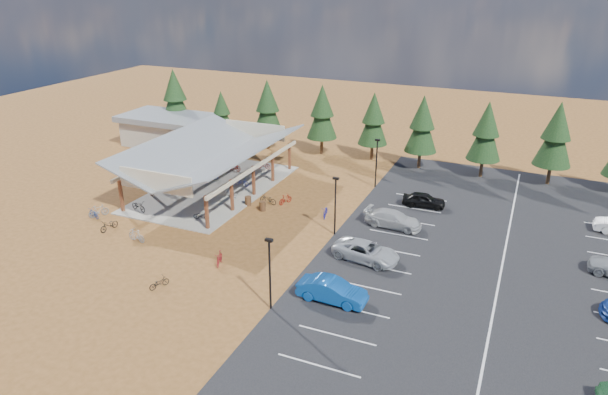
% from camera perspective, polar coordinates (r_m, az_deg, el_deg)
% --- Properties ---
extents(ground, '(140.00, 140.00, 0.00)m').
position_cam_1_polar(ground, '(46.15, -3.48, -3.80)').
color(ground, brown).
rests_on(ground, ground).
extents(asphalt_lot, '(27.00, 44.00, 0.04)m').
position_cam_1_polar(asphalt_lot, '(44.69, 20.24, -6.17)').
color(asphalt_lot, black).
rests_on(asphalt_lot, ground).
extents(concrete_pad, '(10.60, 18.60, 0.10)m').
position_cam_1_polar(concrete_pad, '(56.32, -9.39, 0.98)').
color(concrete_pad, gray).
rests_on(concrete_pad, ground).
extents(bike_pavilion, '(11.65, 19.40, 4.97)m').
position_cam_1_polar(bike_pavilion, '(55.07, -9.63, 4.63)').
color(bike_pavilion, brown).
rests_on(bike_pavilion, concrete_pad).
extents(outbuilding, '(11.00, 7.00, 3.90)m').
position_cam_1_polar(outbuilding, '(72.02, -14.30, 6.99)').
color(outbuilding, '#ADA593').
rests_on(outbuilding, ground).
extents(lamp_post_0, '(0.50, 0.25, 5.14)m').
position_cam_1_polar(lamp_post_0, '(34.88, -3.63, -7.53)').
color(lamp_post_0, black).
rests_on(lamp_post_0, ground).
extents(lamp_post_1, '(0.50, 0.25, 5.14)m').
position_cam_1_polar(lamp_post_1, '(44.76, 3.31, -0.47)').
color(lamp_post_1, black).
rests_on(lamp_post_1, ground).
extents(lamp_post_2, '(0.50, 0.25, 5.14)m').
position_cam_1_polar(lamp_post_2, '(55.48, 7.64, 3.97)').
color(lamp_post_2, black).
rests_on(lamp_post_2, ground).
extents(trash_bin_0, '(0.60, 0.60, 0.90)m').
position_cam_1_polar(trash_bin_0, '(51.67, -5.90, -0.36)').
color(trash_bin_0, '#4D311B').
rests_on(trash_bin_0, ground).
extents(trash_bin_1, '(0.60, 0.60, 0.90)m').
position_cam_1_polar(trash_bin_1, '(50.40, -4.39, -0.91)').
color(trash_bin_1, '#4D311B').
rests_on(trash_bin_1, ground).
extents(pine_0, '(3.93, 3.93, 9.16)m').
position_cam_1_polar(pine_0, '(74.00, -13.44, 10.32)').
color(pine_0, '#382314').
rests_on(pine_0, ground).
extents(pine_1, '(2.87, 2.87, 6.68)m').
position_cam_1_polar(pine_1, '(71.21, -8.66, 8.96)').
color(pine_1, '#382314').
rests_on(pine_1, ground).
extents(pine_2, '(3.73, 3.73, 8.69)m').
position_cam_1_polar(pine_2, '(67.29, -3.86, 9.46)').
color(pine_2, '#382314').
rests_on(pine_2, ground).
extents(pine_3, '(3.64, 3.64, 8.48)m').
position_cam_1_polar(pine_3, '(65.23, 1.92, 8.96)').
color(pine_3, '#382314').
rests_on(pine_3, ground).
extents(pine_4, '(3.44, 3.44, 8.02)m').
position_cam_1_polar(pine_4, '(63.62, 7.32, 8.18)').
color(pine_4, '#382314').
rests_on(pine_4, ground).
extents(pine_5, '(3.58, 3.58, 8.34)m').
position_cam_1_polar(pine_5, '(61.45, 12.34, 7.53)').
color(pine_5, '#382314').
rests_on(pine_5, ground).
extents(pine_6, '(3.57, 3.57, 8.31)m').
position_cam_1_polar(pine_6, '(60.45, 18.62, 6.60)').
color(pine_6, '#382314').
rests_on(pine_6, ground).
extents(pine_7, '(3.77, 3.77, 8.78)m').
position_cam_1_polar(pine_7, '(60.72, 25.01, 6.02)').
color(pine_7, '#382314').
rests_on(pine_7, ground).
extents(bike_0, '(1.99, 1.13, 0.99)m').
position_cam_1_polar(bike_0, '(52.23, -17.03, -0.85)').
color(bike_0, black).
rests_on(bike_0, concrete_pad).
extents(bike_1, '(1.88, 0.69, 1.10)m').
position_cam_1_polar(bike_1, '(55.40, -14.14, 0.88)').
color(bike_1, gray).
rests_on(bike_1, concrete_pad).
extents(bike_2, '(1.78, 0.96, 0.89)m').
position_cam_1_polar(bike_2, '(58.57, -9.86, 2.31)').
color(bike_2, navy).
rests_on(bike_2, concrete_pad).
extents(bike_3, '(1.88, 0.76, 1.10)m').
position_cam_1_polar(bike_3, '(60.74, -7.40, 3.31)').
color(bike_3, maroon).
rests_on(bike_3, concrete_pad).
extents(bike_4, '(1.60, 0.76, 0.80)m').
position_cam_1_polar(bike_4, '(49.06, -10.75, -1.87)').
color(bike_4, black).
rests_on(bike_4, concrete_pad).
extents(bike_5, '(1.56, 0.78, 0.90)m').
position_cam_1_polar(bike_5, '(53.57, -7.66, 0.52)').
color(bike_5, '#979A9F').
rests_on(bike_5, concrete_pad).
extents(bike_6, '(1.57, 0.68, 0.80)m').
position_cam_1_polar(bike_6, '(56.28, -6.60, 1.61)').
color(bike_6, '#14229D').
rests_on(bike_6, concrete_pad).
extents(bike_7, '(1.74, 0.56, 1.03)m').
position_cam_1_polar(bike_7, '(60.98, -4.29, 3.48)').
color(bike_7, maroon).
rests_on(bike_7, concrete_pad).
extents(bike_8, '(0.87, 1.91, 0.97)m').
position_cam_1_polar(bike_8, '(49.36, -19.83, -2.74)').
color(bike_8, black).
rests_on(bike_8, ground).
extents(bike_9, '(1.35, 1.87, 1.11)m').
position_cam_1_polar(bike_9, '(52.42, -20.81, -1.32)').
color(bike_9, gray).
rests_on(bike_9, ground).
extents(bike_10, '(1.68, 1.05, 0.83)m').
position_cam_1_polar(bike_10, '(52.38, -21.26, -1.57)').
color(bike_10, navy).
rests_on(bike_10, ground).
extents(bike_11, '(1.03, 1.80, 1.04)m').
position_cam_1_polar(bike_11, '(41.63, -8.90, -6.34)').
color(bike_11, maroon).
rests_on(bike_11, ground).
extents(bike_12, '(1.09, 1.62, 0.81)m').
position_cam_1_polar(bike_12, '(39.66, -15.01, -8.66)').
color(bike_12, black).
rests_on(bike_12, ground).
extents(bike_13, '(1.84, 0.74, 1.08)m').
position_cam_1_polar(bike_13, '(46.61, -17.23, -3.83)').
color(bike_13, '#9B9DA4').
rests_on(bike_13, ground).
extents(bike_14, '(1.09, 2.02, 1.01)m').
position_cam_1_polar(bike_14, '(49.01, 2.30, -1.50)').
color(bike_14, '#13188E').
rests_on(bike_14, ground).
extents(bike_15, '(1.02, 1.65, 0.96)m').
position_cam_1_polar(bike_15, '(51.76, -1.97, -0.17)').
color(bike_15, '#A0190F').
rests_on(bike_15, ground).
extents(bike_16, '(1.89, 0.87, 0.96)m').
position_cam_1_polar(bike_16, '(51.84, -3.82, -0.18)').
color(bike_16, black).
rests_on(bike_16, ground).
extents(car_1, '(4.76, 1.72, 1.56)m').
position_cam_1_polar(car_1, '(36.74, 2.97, -9.75)').
color(car_1, '#0E4AA0').
rests_on(car_1, asphalt_lot).
extents(car_2, '(5.48, 3.14, 1.44)m').
position_cam_1_polar(car_2, '(41.87, 6.55, -5.65)').
color(car_2, '#AEB2B7').
rests_on(car_2, asphalt_lot).
extents(car_3, '(5.03, 2.27, 1.43)m').
position_cam_1_polar(car_3, '(47.53, 9.39, -2.26)').
color(car_3, '#B6B6B6').
rests_on(car_3, asphalt_lot).
extents(car_4, '(4.14, 2.05, 1.36)m').
position_cam_1_polar(car_4, '(52.20, 12.51, -0.24)').
color(car_4, black).
rests_on(car_4, asphalt_lot).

